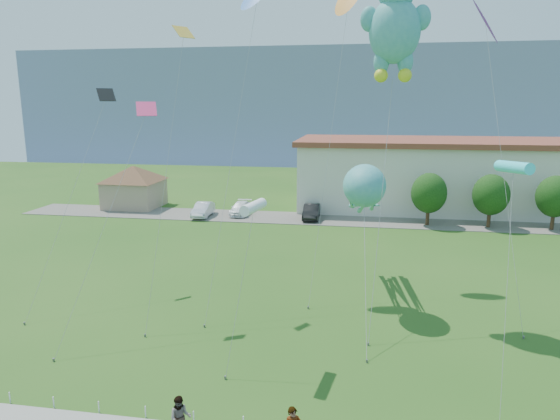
# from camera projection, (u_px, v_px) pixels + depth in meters

# --- Properties ---
(ground) EXTENTS (160.00, 160.00, 0.00)m
(ground) POSITION_uv_depth(u_px,v_px,m) (275.00, 410.00, 20.32)
(ground) COLOR #255116
(ground) RESTS_ON ground
(parking_strip) EXTENTS (70.00, 6.00, 0.06)m
(parking_strip) POSITION_uv_depth(u_px,v_px,m) (331.00, 219.00, 54.10)
(parking_strip) COLOR #59544C
(parking_strip) RESTS_ON ground
(hill_ridge) EXTENTS (160.00, 50.00, 25.00)m
(hill_ridge) POSITION_uv_depth(u_px,v_px,m) (352.00, 104.00, 133.57)
(hill_ridge) COLOR slate
(hill_ridge) RESTS_ON ground
(pavilion) EXTENTS (9.20, 9.20, 5.00)m
(pavilion) POSITION_uv_depth(u_px,v_px,m) (134.00, 182.00, 60.21)
(pavilion) COLOR tan
(pavilion) RESTS_ON ground
(tree_near) EXTENTS (3.60, 3.60, 5.47)m
(tree_near) POSITION_uv_depth(u_px,v_px,m) (429.00, 193.00, 50.84)
(tree_near) COLOR #3F2B19
(tree_near) RESTS_ON ground
(tree_mid) EXTENTS (3.60, 3.60, 5.47)m
(tree_mid) POSITION_uv_depth(u_px,v_px,m) (491.00, 195.00, 49.88)
(tree_mid) COLOR #3F2B19
(tree_mid) RESTS_ON ground
(tree_far) EXTENTS (3.60, 3.60, 5.47)m
(tree_far) POSITION_uv_depth(u_px,v_px,m) (555.00, 197.00, 48.92)
(tree_far) COLOR #3F2B19
(tree_far) RESTS_ON ground
(pedestrian_right) EXTENTS (0.95, 0.82, 1.69)m
(pedestrian_right) POSITION_uv_depth(u_px,v_px,m) (180.00, 418.00, 18.31)
(pedestrian_right) COLOR gray
(pedestrian_right) RESTS_ON sidewalk
(parked_car_silver) EXTENTS (1.80, 4.70, 1.53)m
(parked_car_silver) POSITION_uv_depth(u_px,v_px,m) (203.00, 210.00, 55.32)
(parked_car_silver) COLOR silver
(parked_car_silver) RESTS_ON parking_strip
(parked_car_white) EXTENTS (2.02, 4.79, 1.38)m
(parked_car_white) POSITION_uv_depth(u_px,v_px,m) (241.00, 208.00, 56.36)
(parked_car_white) COLOR white
(parked_car_white) RESTS_ON parking_strip
(parked_car_black) EXTENTS (1.74, 4.78, 1.57)m
(parked_car_black) POSITION_uv_depth(u_px,v_px,m) (311.00, 212.00, 54.18)
(parked_car_black) COLOR black
(parked_car_black) RESTS_ON parking_strip
(octopus_kite) EXTENTS (2.53, 13.48, 8.82)m
(octopus_kite) POSITION_uv_depth(u_px,v_px,m) (364.00, 194.00, 30.66)
(octopus_kite) COLOR teal
(octopus_kite) RESTS_ON ground
(teddy_bear_kite) EXTENTS (3.89, 7.25, 19.68)m
(teddy_bear_kite) POSITION_uv_depth(u_px,v_px,m) (395.00, 22.00, 27.94)
(teddy_bear_kite) COLOR teal
(teddy_bear_kite) RESTS_ON ground
(small_kite_purple) EXTENTS (2.25, 9.74, 18.13)m
(small_kite_purple) POSITION_uv_depth(u_px,v_px,m) (487.00, 28.00, 31.72)
(small_kite_purple) COLOR purple
(small_kite_purple) RESTS_ON ground
(small_kite_pink) EXTENTS (3.03, 7.73, 12.42)m
(small_kite_pink) POSITION_uv_depth(u_px,v_px,m) (137.00, 136.00, 27.68)
(small_kite_pink) COLOR #E9336F
(small_kite_pink) RESTS_ON ground
(small_kite_cyan) EXTENTS (1.14, 5.56, 10.04)m
(small_kite_cyan) POSITION_uv_depth(u_px,v_px,m) (514.00, 169.00, 21.22)
(small_kite_cyan) COLOR #37EBF9
(small_kite_cyan) RESTS_ON ground
(small_kite_blue) EXTENTS (2.24, 9.94, 20.07)m
(small_kite_blue) POSITION_uv_depth(u_px,v_px,m) (256.00, 1.00, 32.48)
(small_kite_blue) COLOR blue
(small_kite_blue) RESTS_ON ground
(small_kite_orange) EXTENTS (2.59, 9.69, 20.26)m
(small_kite_orange) POSITION_uv_depth(u_px,v_px,m) (348.00, 5.00, 34.67)
(small_kite_orange) COLOR orange
(small_kite_orange) RESTS_ON ground
(small_kite_black) EXTENTS (2.04, 9.29, 13.31)m
(small_kite_black) POSITION_uv_depth(u_px,v_px,m) (97.00, 120.00, 32.95)
(small_kite_black) COLOR black
(small_kite_black) RESTS_ON ground
(small_kite_white) EXTENTS (1.21, 3.40, 8.01)m
(small_kite_white) POSITION_uv_depth(u_px,v_px,m) (253.00, 208.00, 23.07)
(small_kite_white) COLOR white
(small_kite_white) RESTS_ON ground
(small_kite_yellow) EXTENTS (1.29, 7.65, 16.94)m
(small_kite_yellow) POSITION_uv_depth(u_px,v_px,m) (179.00, 70.00, 29.58)
(small_kite_yellow) COLOR gold
(small_kite_yellow) RESTS_ON ground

